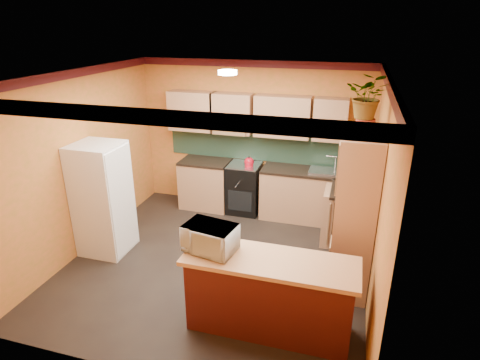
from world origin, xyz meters
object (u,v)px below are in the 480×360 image
fridge (103,199)px  pantry (355,214)px  base_cabinets_back (278,193)px  microwave (210,238)px  breakfast_bar (269,297)px  stove (244,188)px

fridge → pantry: pantry is taller
fridge → base_cabinets_back: bearing=39.6°
microwave → breakfast_bar: bearing=9.8°
stove → breakfast_bar: size_ratio=0.51×
stove → pantry: 2.71m
microwave → fridge: bearing=163.7°
pantry → microwave: size_ratio=3.74×
stove → microwave: 3.01m
breakfast_bar → microwave: 0.94m
base_cabinets_back → stove: bearing=-180.0°
pantry → breakfast_bar: bearing=-127.0°
fridge → microwave: bearing=-26.1°
microwave → stove: bearing=107.9°
base_cabinets_back → microwave: (-0.21, -2.91, 0.65)m
stove → breakfast_bar: 3.11m
fridge → breakfast_bar: fridge is taller
base_cabinets_back → pantry: (1.31, -1.80, 0.61)m
pantry → fridge: bearing=-178.4°
pantry → base_cabinets_back: bearing=126.2°
breakfast_bar → microwave: (-0.68, 0.00, 0.65)m
pantry → breakfast_bar: size_ratio=1.17×
stove → microwave: size_ratio=1.62×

